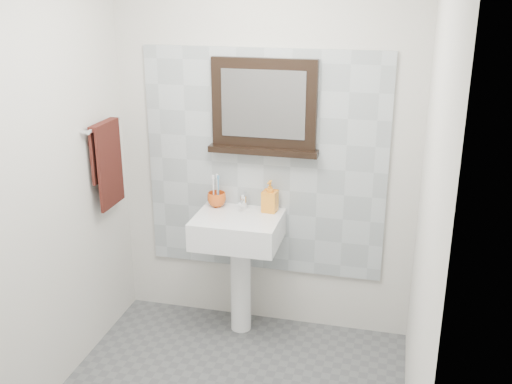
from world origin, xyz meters
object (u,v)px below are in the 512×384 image
(toothbrush_cup, at_px, (217,199))
(framed_mirror, at_px, (264,109))
(hand_towel, at_px, (107,158))
(pedestal_sink, at_px, (238,242))
(soap_dispenser, at_px, (270,196))

(toothbrush_cup, height_order, framed_mirror, framed_mirror)
(framed_mirror, bearing_deg, hand_towel, -161.27)
(framed_mirror, distance_m, hand_towel, 1.04)
(pedestal_sink, relative_size, soap_dispenser, 4.59)
(pedestal_sink, height_order, framed_mirror, framed_mirror)
(pedestal_sink, distance_m, soap_dispenser, 0.36)
(toothbrush_cup, xyz_separation_m, hand_towel, (-0.64, -0.27, 0.32))
(toothbrush_cup, distance_m, soap_dispenser, 0.37)
(toothbrush_cup, bearing_deg, framed_mirror, 10.24)
(soap_dispenser, xyz_separation_m, framed_mirror, (-0.06, 0.06, 0.56))
(toothbrush_cup, distance_m, hand_towel, 0.76)
(pedestal_sink, height_order, toothbrush_cup, pedestal_sink)
(pedestal_sink, bearing_deg, soap_dispenser, 34.85)
(soap_dispenser, bearing_deg, framed_mirror, 137.95)
(pedestal_sink, distance_m, toothbrush_cup, 0.32)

